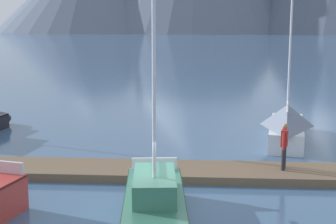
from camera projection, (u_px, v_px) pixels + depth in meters
ground_plane at (154, 217)px, 14.72m from camera, size 700.00×700.00×0.00m
dock at (164, 171)px, 18.62m from camera, size 25.48×2.32×0.30m
sailboat_mid_dock_port at (155, 212)px, 13.47m from camera, size 2.12×6.42×7.52m
sailboat_mid_dock_starboard at (287, 123)px, 23.58m from camera, size 2.45×6.18×7.97m
person_on_dock at (284, 143)px, 18.20m from camera, size 0.31×0.57×1.69m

